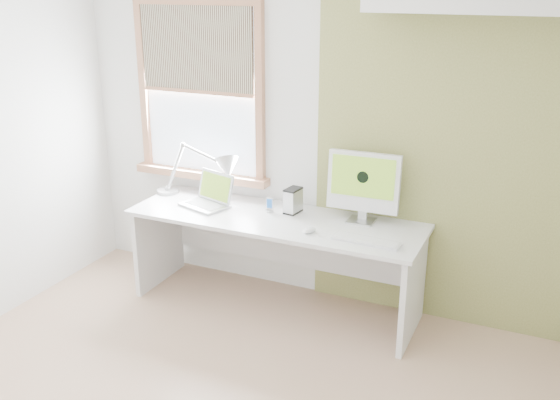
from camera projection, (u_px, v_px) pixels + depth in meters
The scene contains 11 objects.
room at pixel (194, 207), 3.18m from camera, with size 4.04×3.54×2.64m.
accent_wall at pixel (456, 148), 4.28m from camera, with size 2.00×0.02×2.60m, color olive.
window at pixel (199, 92), 4.96m from camera, with size 1.20×0.14×1.42m.
desk at pixel (278, 239), 4.74m from camera, with size 2.20×0.70×0.73m.
desk_lamp at pixel (216, 170), 4.98m from camera, with size 0.78×0.34×0.43m.
laptop at pixel (209, 197), 4.86m from camera, with size 0.42×0.38×0.25m.
phone_dock at pixel (270, 208), 4.73m from camera, with size 0.07×0.07×0.12m.
external_drive at pixel (293, 201), 4.70m from camera, with size 0.11×0.16×0.19m.
imac at pixel (364, 183), 4.47m from camera, with size 0.52×0.18×0.51m.
keyboard at pixel (366, 240), 4.20m from camera, with size 0.47×0.16×0.02m.
mouse at pixel (309, 230), 4.35m from camera, with size 0.06×0.11×0.03m, color white.
Camera 1 is at (1.63, -2.54, 2.39)m, focal length 40.41 mm.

